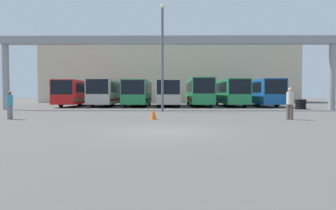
{
  "coord_description": "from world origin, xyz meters",
  "views": [
    {
      "loc": [
        0.24,
        -11.7,
        1.46
      ],
      "look_at": [
        -0.04,
        18.81,
        0.33
      ],
      "focal_mm": 32.0,
      "sensor_mm": 36.0,
      "label": 1
    }
  ],
  "objects": [
    {
      "name": "lamp_post",
      "position": [
        -0.44,
        12.9,
        4.74
      ],
      "size": [
        0.36,
        0.36,
        8.75
      ],
      "color": "#595B60",
      "rests_on": "ground"
    },
    {
      "name": "bus_slot_0",
      "position": [
        -10.95,
        24.88,
        1.72
      ],
      "size": [
        2.47,
        12.17,
        2.97
      ],
      "color": "red",
      "rests_on": "ground"
    },
    {
      "name": "pedestrian_mid_right",
      "position": [
        7.01,
        5.31,
        0.97
      ],
      "size": [
        0.38,
        0.38,
        1.82
      ],
      "rotation": [
        0.0,
        0.0,
        2.49
      ],
      "color": "brown",
      "rests_on": "ground"
    },
    {
      "name": "bus_slot_2",
      "position": [
        -3.65,
        23.88,
        1.72
      ],
      "size": [
        2.61,
        10.18,
        2.98
      ],
      "color": "#268C4C",
      "rests_on": "ground"
    },
    {
      "name": "overhead_gantry",
      "position": [
        0.0,
        15.66,
        5.66
      ],
      "size": [
        30.43,
        0.8,
        6.68
      ],
      "color": "gray",
      "rests_on": "ground"
    },
    {
      "name": "tire_stack",
      "position": [
        12.66,
        16.96,
        0.48
      ],
      "size": [
        1.04,
        1.04,
        0.96
      ],
      "color": "black",
      "rests_on": "ground"
    },
    {
      "name": "bus_slot_5",
      "position": [
        7.3,
        24.22,
        1.77
      ],
      "size": [
        2.47,
        10.85,
        3.06
      ],
      "color": "#268C4C",
      "rests_on": "ground"
    },
    {
      "name": "pedestrian_near_right",
      "position": [
        -9.02,
        5.4,
        0.85
      ],
      "size": [
        0.33,
        0.33,
        1.61
      ],
      "rotation": [
        0.0,
        0.0,
        4.24
      ],
      "color": "gray",
      "rests_on": "ground"
    },
    {
      "name": "bus_slot_4",
      "position": [
        3.65,
        24.93,
        1.84
      ],
      "size": [
        2.47,
        12.28,
        3.2
      ],
      "color": "#268C4C",
      "rests_on": "ground"
    },
    {
      "name": "traffic_cone",
      "position": [
        -0.75,
        5.33,
        0.33
      ],
      "size": [
        0.38,
        0.38,
        0.67
      ],
      "color": "orange",
      "rests_on": "ground"
    },
    {
      "name": "bus_slot_6",
      "position": [
        10.95,
        25.02,
        1.77
      ],
      "size": [
        2.49,
        12.45,
        3.07
      ],
      "color": "#1959A5",
      "rests_on": "ground"
    },
    {
      "name": "bus_slot_1",
      "position": [
        -7.3,
        24.24,
        1.78
      ],
      "size": [
        2.56,
        10.89,
        3.08
      ],
      "color": "beige",
      "rests_on": "ground"
    },
    {
      "name": "building_backdrop",
      "position": [
        0.0,
        42.83,
        5.44
      ],
      "size": [
        42.86,
        12.0,
        10.89
      ],
      "color": "beige",
      "rests_on": "ground"
    },
    {
      "name": "ground_plane",
      "position": [
        0.0,
        0.0,
        0.0
      ],
      "size": [
        200.0,
        200.0,
        0.0
      ],
      "primitive_type": "plane",
      "color": "#514F4C"
    },
    {
      "name": "bus_slot_3",
      "position": [
        0.0,
        24.09,
        1.72
      ],
      "size": [
        2.59,
        10.59,
        2.99
      ],
      "color": "beige",
      "rests_on": "ground"
    }
  ]
}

